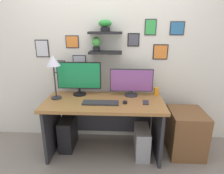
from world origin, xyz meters
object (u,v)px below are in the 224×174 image
Objects in this scene: desk at (104,114)px; computer_tower_right at (142,142)px; computer_mouse at (125,102)px; cell_phone at (146,102)px; drawer_cabinet at (185,132)px; monitor_left at (79,77)px; computer_tower_left at (68,133)px; pen_cup at (156,91)px; keyboard at (101,103)px; desk_lamp at (53,65)px; monitor_right at (131,82)px.

desk is 0.61m from computer_tower_right.
computer_mouse reaches higher than cell_phone.
cell_phone is (0.52, -0.10, 0.22)m from desk.
cell_phone reaches higher than drawer_cabinet.
monitor_left is 0.94m from cell_phone.
computer_tower_right is at bearing 169.19° from cell_phone.
computer_tower_left is at bearing 175.58° from desk.
cell_phone is at bearing -120.52° from pen_cup.
monitor_left is 0.50m from keyboard.
desk is at bearing -163.89° from pen_cup.
monitor_left is at bearing 168.65° from cell_phone.
desk is 1.11m from drawer_cabinet.
desk_lamp reaches higher than cell_phone.
pen_cup is at bearing 64.96° from cell_phone.
monitor_right is 1.02m from desk_lamp.
monitor_left reaches higher than computer_mouse.
computer_mouse is (-0.09, -0.29, -0.17)m from monitor_right.
monitor_right reaches higher than computer_mouse.
cell_phone is at bearing -16.29° from computer_tower_right.
keyboard is (-0.03, -0.15, 0.22)m from desk.
computer_mouse is 0.90× the size of pen_cup.
keyboard is 0.79× the size of desk_lamp.
keyboard reaches higher than desk.
drawer_cabinet is 1.49× the size of computer_tower_right.
pen_cup reaches higher than computer_mouse.
pen_cup reaches higher than cell_phone.
desk is at bearing -4.42° from computer_tower_left.
computer_tower_right is at bearing 6.72° from computer_mouse.
desk_lamp is at bearing -156.51° from computer_tower_left.
pen_cup is (0.73, 0.35, 0.04)m from keyboard.
monitor_right is (0.35, 0.16, 0.40)m from desk.
pen_cup is 0.67m from drawer_cabinet.
monitor_left is 0.71m from monitor_right.
cell_phone is 0.23× the size of drawer_cabinet.
desk is 3.77× the size of computer_tower_right.
monitor_left is at bearing 173.05° from drawer_cabinet.
pen_cup is 0.25× the size of computer_tower_right.
computer_tower_right is (0.50, -0.09, -0.34)m from desk.
desk is 0.91m from desk_lamp.
desk_lamp is 5.58× the size of pen_cup.
monitor_right is 0.37m from pen_cup.
pen_cup is at bearing 2.01° from monitor_left.
computer_tower_left is (-0.17, -0.12, -0.78)m from monitor_left.
cell_phone is (0.17, -0.26, -0.18)m from monitor_right.
pen_cup is (0.70, 0.20, 0.26)m from desk.
monitor_right is 4.10× the size of cell_phone.
computer_mouse is 0.26m from cell_phone.
monitor_left reaches higher than drawer_cabinet.
monitor_left is at bearing 36.11° from computer_tower_left.
computer_tower_right is (-0.02, 0.01, -0.56)m from cell_phone.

